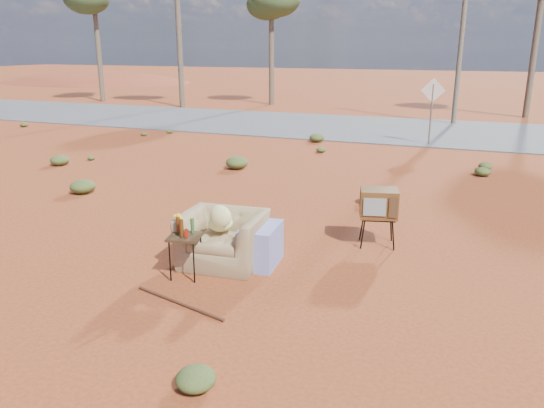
% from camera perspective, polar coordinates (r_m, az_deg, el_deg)
% --- Properties ---
extents(ground, '(140.00, 140.00, 0.00)m').
position_cam_1_polar(ground, '(7.57, -3.79, -8.28)').
color(ground, brown).
rests_on(ground, ground).
extents(highway, '(140.00, 7.00, 0.04)m').
position_cam_1_polar(highway, '(21.65, 13.24, 7.81)').
color(highway, '#565659').
rests_on(highway, ground).
extents(dirt_mound, '(26.00, 18.00, 2.00)m').
position_cam_1_polar(dirt_mound, '(52.07, -18.60, 12.32)').
color(dirt_mound, brown).
rests_on(dirt_mound, ground).
extents(armchair, '(1.47, 1.02, 1.06)m').
position_cam_1_polar(armchair, '(7.99, -4.56, -3.10)').
color(armchair, olive).
rests_on(armchair, ground).
extents(tv_unit, '(0.69, 0.61, 0.96)m').
position_cam_1_polar(tv_unit, '(8.81, 11.41, 0.00)').
color(tv_unit, black).
rests_on(tv_unit, ground).
extents(side_table, '(0.51, 0.51, 0.89)m').
position_cam_1_polar(side_table, '(7.59, -9.51, -3.13)').
color(side_table, '#3B2815').
rests_on(side_table, ground).
extents(rusty_bar, '(1.48, 0.44, 0.04)m').
position_cam_1_polar(rusty_bar, '(7.02, -9.96, -10.45)').
color(rusty_bar, '#4A2613').
rests_on(rusty_bar, ground).
extents(road_sign, '(0.78, 0.06, 2.19)m').
position_cam_1_polar(road_sign, '(18.35, 16.86, 10.69)').
color(road_sign, brown).
rests_on(road_sign, ground).
extents(eucalyptus_near_left, '(3.20, 3.20, 6.60)m').
position_cam_1_polar(eucalyptus_near_left, '(30.34, -0.06, 20.94)').
color(eucalyptus_near_left, brown).
rests_on(eucalyptus_near_left, ground).
extents(utility_pole_center, '(1.40, 0.20, 8.00)m').
position_cam_1_polar(utility_pole_center, '(23.75, 19.88, 18.05)').
color(utility_pole_center, brown).
rests_on(utility_pole_center, ground).
extents(scrub_patch, '(17.49, 8.07, 0.33)m').
position_cam_1_polar(scrub_patch, '(11.67, 1.60, 1.51)').
color(scrub_patch, '#485927').
rests_on(scrub_patch, ground).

